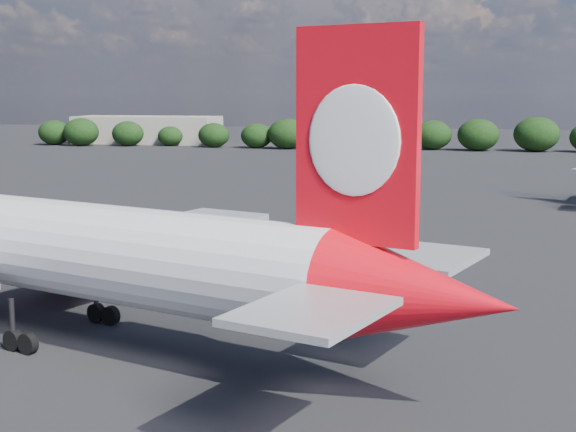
# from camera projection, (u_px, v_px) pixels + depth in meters

# --- Properties ---
(ground) EXTENTS (500.00, 500.00, 0.00)m
(ground) POSITION_uv_depth(u_px,v_px,m) (242.00, 218.00, 97.44)
(ground) COLOR black
(ground) RESTS_ON ground
(qantas_airliner) EXTENTS (54.50, 52.34, 18.23)m
(qantas_airliner) POSITION_uv_depth(u_px,v_px,m) (50.00, 248.00, 49.63)
(qantas_airliner) COLOR white
(qantas_airliner) RESTS_ON ground
(terminal_building) EXTENTS (42.00, 16.00, 8.00)m
(terminal_building) POSITION_uv_depth(u_px,v_px,m) (148.00, 130.00, 237.78)
(terminal_building) COLOR gray
(terminal_building) RESTS_ON ground
(highway_sign) EXTENTS (6.00, 0.30, 4.50)m
(highway_sign) POSITION_uv_depth(u_px,v_px,m) (291.00, 138.00, 212.78)
(highway_sign) COLOR #156C25
(highway_sign) RESTS_ON ground
(billboard_yellow) EXTENTS (5.00, 0.30, 5.50)m
(billboard_yellow) POSITION_uv_depth(u_px,v_px,m) (407.00, 135.00, 212.29)
(billboard_yellow) COLOR yellow
(billboard_yellow) RESTS_ON ground
(horizon_treeline) EXTENTS (202.55, 15.86, 9.31)m
(horizon_treeline) POSITION_uv_depth(u_px,v_px,m) (405.00, 135.00, 209.86)
(horizon_treeline) COLOR black
(horizon_treeline) RESTS_ON ground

